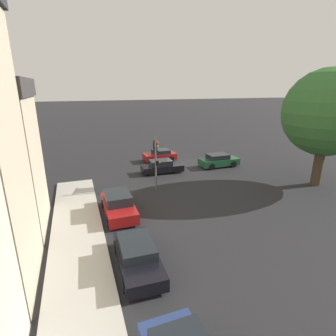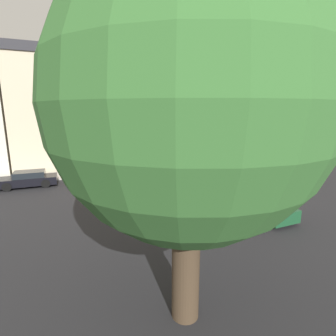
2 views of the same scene
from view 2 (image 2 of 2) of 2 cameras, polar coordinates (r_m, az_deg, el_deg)
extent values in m
plane|color=black|center=(21.85, 17.71, -5.25)|extent=(300.00, 300.00, 0.00)
cube|color=beige|center=(33.11, -16.86, 7.86)|extent=(7.08, 5.24, 8.15)
cube|color=#383333|center=(33.10, -17.38, 15.80)|extent=(7.36, 5.45, 1.03)
cube|color=beige|center=(33.06, -26.64, 10.29)|extent=(7.44, 5.10, 11.84)
cube|color=#2D2D33|center=(33.57, -27.77, 21.19)|extent=(7.74, 5.30, 0.92)
cylinder|color=#423323|center=(8.52, 3.89, -19.72)|extent=(0.86, 0.86, 3.78)
sphere|color=#33662D|center=(7.22, 4.45, 13.66)|extent=(7.47, 7.47, 7.47)
cylinder|color=#515456|center=(22.26, -3.74, 1.95)|extent=(0.14, 0.14, 4.75)
cylinder|color=#515456|center=(22.09, -1.80, 6.80)|extent=(0.46, 1.52, 0.10)
cube|color=black|center=(22.10, -2.78, 5.36)|extent=(0.36, 0.36, 0.90)
sphere|color=red|center=(21.88, -2.73, 6.08)|extent=(0.20, 0.20, 0.20)
sphere|color=#99660F|center=(21.91, -2.73, 5.30)|extent=(0.20, 0.20, 0.20)
sphere|color=#0F511E|center=(21.95, -2.72, 4.52)|extent=(0.20, 0.20, 0.20)
cube|color=black|center=(22.15, -1.79, 5.38)|extent=(0.36, 0.36, 0.90)
sphere|color=red|center=(21.93, -1.73, 6.10)|extent=(0.20, 0.20, 0.20)
sphere|color=#99660F|center=(21.96, -1.72, 5.33)|extent=(0.20, 0.20, 0.20)
sphere|color=#0F511E|center=(22.00, -1.72, 4.55)|extent=(0.20, 0.20, 0.20)
cube|color=black|center=(22.20, -0.79, 5.41)|extent=(0.36, 0.36, 0.90)
sphere|color=red|center=(21.98, -0.72, 6.12)|extent=(0.20, 0.20, 0.20)
sphere|color=#99660F|center=(22.02, -0.72, 5.35)|extent=(0.20, 0.20, 0.20)
sphere|color=#0F511E|center=(22.05, -0.72, 4.57)|extent=(0.20, 0.20, 0.20)
cube|color=black|center=(22.08, -3.69, 1.95)|extent=(0.30, 0.39, 0.35)
sphere|color=orange|center=(21.94, -3.65, 1.89)|extent=(0.18, 0.18, 0.18)
cube|color=maroon|center=(24.39, 18.57, -2.14)|extent=(3.91, 1.98, 0.75)
cube|color=black|center=(24.15, 18.92, -0.84)|extent=(2.05, 1.71, 0.45)
cylinder|color=black|center=(24.74, 15.14, -2.26)|extent=(0.65, 0.24, 0.65)
cylinder|color=black|center=(25.89, 18.19, -1.81)|extent=(0.65, 0.24, 0.65)
cylinder|color=black|center=(23.02, 18.93, -3.61)|extent=(0.65, 0.24, 0.65)
cylinder|color=black|center=(24.25, 22.00, -3.05)|extent=(0.65, 0.24, 0.65)
cube|color=black|center=(22.67, 8.00, -2.82)|extent=(4.39, 1.84, 0.66)
cube|color=black|center=(22.67, 7.83, -1.25)|extent=(2.30, 1.57, 0.55)
cylinder|color=black|center=(22.02, 11.50, -3.93)|extent=(0.62, 0.24, 0.62)
cylinder|color=black|center=(21.23, 7.86, -4.41)|extent=(0.62, 0.24, 0.62)
cylinder|color=black|center=(24.23, 8.08, -2.29)|extent=(0.62, 0.24, 0.62)
cylinder|color=black|center=(23.51, 4.69, -2.67)|extent=(0.62, 0.24, 0.62)
cube|color=#194728|center=(17.49, 19.47, -7.87)|extent=(4.42, 1.88, 0.74)
cube|color=black|center=(17.41, 19.23, -5.76)|extent=(2.30, 1.65, 0.52)
cylinder|color=black|center=(17.28, 24.68, -9.30)|extent=(0.71, 0.22, 0.71)
cylinder|color=black|center=(16.08, 20.42, -10.54)|extent=(0.71, 0.22, 0.71)
cylinder|color=black|center=(19.07, 18.59, -6.79)|extent=(0.71, 0.22, 0.71)
cylinder|color=black|center=(17.99, 14.39, -7.68)|extent=(0.71, 0.22, 0.71)
cube|color=maroon|center=(25.51, -14.75, -1.29)|extent=(1.99, 4.53, 0.75)
cube|color=black|center=(25.38, -14.44, 0.27)|extent=(1.73, 2.36, 0.65)
cylinder|color=black|center=(24.51, -17.61, -2.59)|extent=(0.23, 0.62, 0.62)
cylinder|color=black|center=(26.29, -18.05, -1.62)|extent=(0.23, 0.62, 0.62)
cylinder|color=black|center=(24.93, -11.22, -1.99)|extent=(0.23, 0.62, 0.62)
cylinder|color=black|center=(26.67, -12.08, -1.08)|extent=(0.23, 0.62, 0.62)
cube|color=black|center=(25.45, -28.22, -2.45)|extent=(2.03, 4.69, 0.66)
cube|color=black|center=(25.30, -27.93, -1.16)|extent=(1.73, 2.46, 0.49)
cylinder|color=black|center=(24.88, -31.68, -3.56)|extent=(0.24, 0.73, 0.72)
cylinder|color=black|center=(26.57, -31.03, -2.57)|extent=(0.24, 0.73, 0.72)
cylinder|color=black|center=(24.49, -25.08, -3.09)|extent=(0.24, 0.73, 0.72)
cylinder|color=black|center=(26.20, -24.85, -2.11)|extent=(0.24, 0.73, 0.72)
camera|label=1|loc=(30.25, -51.25, 12.28)|focal=28.00mm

